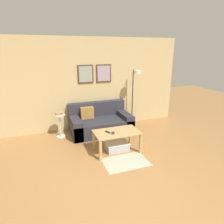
{
  "coord_description": "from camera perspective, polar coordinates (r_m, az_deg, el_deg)",
  "views": [
    {
      "loc": [
        -1.26,
        -2.19,
        2.22
      ],
      "look_at": [
        0.24,
        1.9,
        0.85
      ],
      "focal_mm": 32.0,
      "sensor_mm": 36.0,
      "label": 1
    }
  ],
  "objects": [
    {
      "name": "ground_plane",
      "position": [
        3.36,
        8.06,
        -24.09
      ],
      "size": [
        16.0,
        16.0,
        0.0
      ],
      "primitive_type": "plane",
      "color": "#A87542"
    },
    {
      "name": "wall_back",
      "position": [
        5.71,
        -7.14,
        7.87
      ],
      "size": [
        5.6,
        0.09,
        2.55
      ],
      "color": "tan",
      "rests_on": "ground_plane"
    },
    {
      "name": "area_rug",
      "position": [
        4.25,
        3.95,
        -14.03
      ],
      "size": [
        0.92,
        0.61,
        0.01
      ],
      "primitive_type": "cube",
      "color": "#B2B79E",
      "rests_on": "ground_plane"
    },
    {
      "name": "couch",
      "position": [
        5.57,
        -3.45,
        -3.06
      ],
      "size": [
        1.64,
        0.93,
        0.79
      ],
      "color": "#2D2D38",
      "rests_on": "ground_plane"
    },
    {
      "name": "coffee_table",
      "position": [
        4.49,
        1.4,
        -6.66
      ],
      "size": [
        1.01,
        0.6,
        0.47
      ],
      "color": "tan",
      "rests_on": "ground_plane"
    },
    {
      "name": "storage_bin",
      "position": [
        4.65,
        1.3,
        -9.66
      ],
      "size": [
        0.52,
        0.41,
        0.19
      ],
      "color": "#B2B2B7",
      "rests_on": "ground_plane"
    },
    {
      "name": "floor_lamp",
      "position": [
        5.78,
        6.7,
        7.43
      ],
      "size": [
        0.22,
        0.48,
        1.67
      ],
      "color": "black",
      "rests_on": "ground_plane"
    },
    {
      "name": "side_table",
      "position": [
        5.39,
        -14.6,
        -3.3
      ],
      "size": [
        0.29,
        0.29,
        0.61
      ],
      "color": "silver",
      "rests_on": "ground_plane"
    },
    {
      "name": "book_stack",
      "position": [
        5.31,
        -14.89,
        -0.41
      ],
      "size": [
        0.21,
        0.15,
        0.07
      ],
      "color": "#D18438",
      "rests_on": "side_table"
    },
    {
      "name": "remote_control",
      "position": [
        4.41,
        -1.25,
        -5.72
      ],
      "size": [
        0.09,
        0.15,
        0.02
      ],
      "primitive_type": "cube",
      "rotation": [
        0.0,
        0.0,
        0.34
      ],
      "color": "#232328",
      "rests_on": "coffee_table"
    },
    {
      "name": "cell_phone",
      "position": [
        4.37,
        0.29,
        -6.02
      ],
      "size": [
        0.12,
        0.15,
        0.01
      ],
      "primitive_type": "cube",
      "rotation": [
        0.0,
        0.0,
        -0.41
      ],
      "color": "#1E2338",
      "rests_on": "coffee_table"
    }
  ]
}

